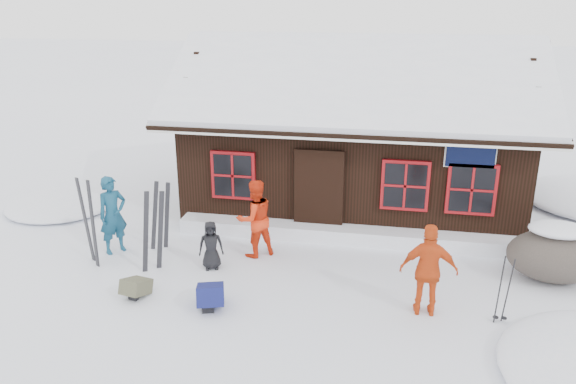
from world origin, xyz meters
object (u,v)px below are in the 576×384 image
skier_orange_left (255,218)px  skier_crouched (211,245)px  backpack_blue (211,299)px  boulder (555,254)px  ski_poles (504,291)px  skier_teal (113,215)px  ski_pair_left (153,232)px  skier_orange_right (429,270)px  backpack_olive (136,290)px

skier_orange_left → skier_crouched: bearing=7.3°
skier_crouched → backpack_blue: skier_crouched is taller
boulder → ski_poles: (-1.24, -1.81, 0.06)m
skier_teal → ski_pair_left: 1.35m
skier_orange_right → backpack_blue: size_ratio=2.67×
skier_teal → skier_orange_left: 3.05m
skier_orange_left → skier_crouched: size_ratio=1.66×
skier_orange_left → backpack_olive: bearing=11.8°
boulder → ski_pair_left: 7.89m
skier_orange_left → ski_pair_left: size_ratio=0.98×
skier_orange_left → skier_crouched: (-0.73, -0.77, -0.33)m
skier_teal → backpack_olive: bearing=-106.3°
backpack_blue → skier_crouched: bearing=90.2°
skier_orange_right → skier_teal: bearing=-12.6°
skier_teal → skier_orange_right: (6.51, -1.32, -0.02)m
skier_teal → backpack_olive: size_ratio=3.32×
skier_orange_left → backpack_olive: (-1.73, -2.15, -0.70)m
skier_teal → skier_crouched: bearing=-62.0°
backpack_blue → ski_pair_left: bearing=124.9°
skier_orange_left → skier_teal: bearing=-31.8°
backpack_blue → backpack_olive: size_ratio=1.22×
skier_orange_right → skier_crouched: 4.34m
ski_pair_left → backpack_olive: 1.31m
backpack_blue → ski_poles: bearing=-11.9°
ski_poles → backpack_blue: 5.03m
boulder → backpack_olive: 8.02m
boulder → backpack_blue: 6.65m
skier_teal → ski_poles: (7.75, -1.36, -0.27)m
skier_teal → backpack_olive: (1.29, -1.74, -0.71)m
skier_orange_left → backpack_blue: skier_orange_left is taller
skier_teal → skier_orange_left: skier_teal is taller
ski_poles → skier_crouched: bearing=169.7°
skier_crouched → ski_poles: 5.55m
ski_pair_left → skier_orange_left: bearing=1.5°
boulder → ski_pair_left: (-7.81, -1.07, 0.28)m
skier_orange_right → ski_poles: (1.24, -0.04, -0.25)m
backpack_olive → ski_pair_left: bearing=106.5°
skier_orange_left → ski_pair_left: skier_orange_left is taller
skier_orange_right → skier_crouched: (-4.22, 0.96, -0.33)m
skier_teal → skier_orange_left: size_ratio=1.01×
ski_pair_left → skier_teal: bearing=124.3°
ski_poles → backpack_blue: bearing=-174.5°
skier_teal → ski_poles: size_ratio=1.36×
skier_teal → skier_orange_right: 6.65m
skier_orange_right → backpack_blue: skier_orange_right is taller
skier_crouched → backpack_olive: bearing=-144.9°
skier_teal → ski_pair_left: (1.19, -0.63, -0.04)m
ski_poles → backpack_blue: size_ratio=2.01×
boulder → ski_poles: bearing=-124.6°
skier_crouched → skier_teal: bearing=152.0°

